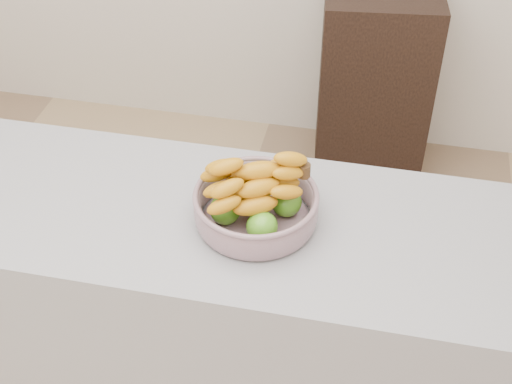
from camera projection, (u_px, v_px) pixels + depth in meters
counter at (164, 314)px, 2.22m from camera, size 2.00×0.60×0.90m
cabinet at (374, 84)px, 3.26m from camera, size 0.54×0.45×0.89m
fruit_bowl at (256, 203)px, 1.84m from camera, size 0.33×0.33×0.19m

